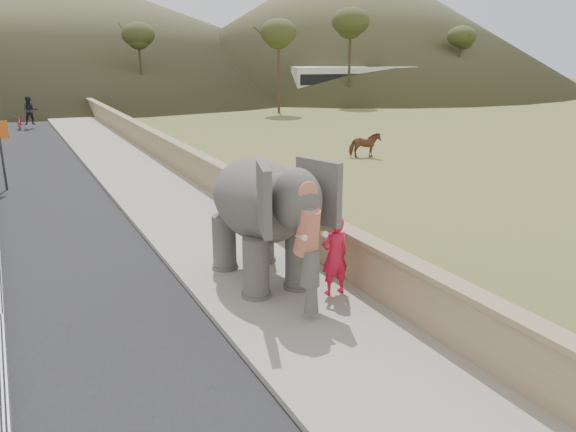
# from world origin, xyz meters

# --- Properties ---
(ground) EXTENTS (160.00, 160.00, 0.00)m
(ground) POSITION_xyz_m (0.00, 0.00, 0.00)
(ground) COLOR olive
(ground) RESTS_ON ground
(walkway) EXTENTS (3.00, 120.00, 0.15)m
(walkway) POSITION_xyz_m (0.00, 10.00, 0.07)
(walkway) COLOR #9E9687
(walkway) RESTS_ON ground
(parapet) EXTENTS (0.30, 120.00, 1.10)m
(parapet) POSITION_xyz_m (1.65, 10.00, 0.55)
(parapet) COLOR tan
(parapet) RESTS_ON ground
(signboard) EXTENTS (0.60, 0.08, 2.40)m
(signboard) POSITION_xyz_m (-4.50, 11.21, 1.64)
(signboard) COLOR #2D2D33
(signboard) RESTS_ON ground
(cow) EXTENTS (1.48, 1.05, 1.14)m
(cow) POSITION_xyz_m (9.99, 10.58, 0.57)
(cow) COLOR brown
(cow) RESTS_ON ground
(distant_car) EXTENTS (4.25, 1.76, 1.44)m
(distant_car) POSITION_xyz_m (20.10, 35.52, 0.72)
(distant_car) COLOR silver
(distant_car) RESTS_ON ground
(bus_white) EXTENTS (11.28, 5.17, 3.10)m
(bus_white) POSITION_xyz_m (24.32, 33.04, 1.55)
(bus_white) COLOR white
(bus_white) RESTS_ON ground
(bus_orange) EXTENTS (11.20, 3.60, 3.10)m
(bus_orange) POSITION_xyz_m (30.54, 32.34, 1.55)
(bus_orange) COLOR #C67B22
(bus_orange) RESTS_ON ground
(hill_right) EXTENTS (56.00, 56.00, 16.00)m
(hill_right) POSITION_xyz_m (36.00, 52.00, 8.00)
(hill_right) COLOR brown
(hill_right) RESTS_ON ground
(hill_far) EXTENTS (80.00, 80.00, 14.00)m
(hill_far) POSITION_xyz_m (5.00, 70.00, 7.00)
(hill_far) COLOR brown
(hill_far) RESTS_ON ground
(elephant_and_man) EXTENTS (2.16, 3.67, 2.65)m
(elephant_and_man) POSITION_xyz_m (0.02, -0.07, 1.46)
(elephant_and_man) COLOR #615D57
(elephant_and_man) RESTS_ON ground
(motorcyclist) EXTENTS (1.41, 1.63, 1.97)m
(motorcyclist) POSITION_xyz_m (-2.96, 27.45, 0.80)
(motorcyclist) COLOR maroon
(motorcyclist) RESTS_ON ground
(trees) EXTENTS (48.57, 43.08, 9.49)m
(trees) POSITION_xyz_m (1.54, 30.87, 4.00)
(trees) COLOR #473828
(trees) RESTS_ON ground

